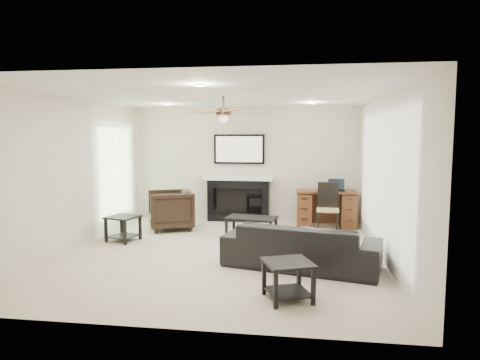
{
  "coord_description": "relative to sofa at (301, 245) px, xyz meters",
  "views": [
    {
      "loc": [
        1.22,
        -6.61,
        1.89
      ],
      "look_at": [
        0.2,
        0.53,
        1.13
      ],
      "focal_mm": 32.0,
      "sensor_mm": 36.0,
      "label": 1
    }
  ],
  "objects": [
    {
      "name": "end_table_near",
      "position": [
        -0.15,
        -1.25,
        -0.09
      ],
      "size": [
        0.67,
        0.67,
        0.45
      ],
      "primitive_type": "cube",
      "rotation": [
        0.0,
        0.0,
        0.38
      ],
      "color": "black",
      "rests_on": "ground"
    },
    {
      "name": "armchair",
      "position": [
        -2.6,
        2.15,
        0.07
      ],
      "size": [
        1.13,
        1.11,
        0.79
      ],
      "primitive_type": "imported",
      "rotation": [
        0.0,
        0.0,
        -1.17
      ],
      "color": "black",
      "rests_on": "ground"
    },
    {
      "name": "desk_chair",
      "position": [
        0.51,
        2.25,
        0.17
      ],
      "size": [
        0.44,
        0.46,
        0.97
      ],
      "primitive_type": "cube",
      "rotation": [
        0.0,
        0.0,
        -0.05
      ],
      "color": "black",
      "rests_on": "ground"
    },
    {
      "name": "fireplace_unit",
      "position": [
        -1.37,
        3.16,
        0.64
      ],
      "size": [
        1.52,
        0.34,
        1.91
      ],
      "primitive_type": "cube",
      "color": "black",
      "rests_on": "ground"
    },
    {
      "name": "end_table_left",
      "position": [
        -3.15,
        1.1,
        -0.09
      ],
      "size": [
        0.62,
        0.62,
        0.45
      ],
      "primitive_type": "cube",
      "rotation": [
        0.0,
        0.0,
        -0.28
      ],
      "color": "black",
      "rests_on": "ground"
    },
    {
      "name": "coffee_table",
      "position": [
        -0.9,
        1.6,
        -0.12
      ],
      "size": [
        0.97,
        0.65,
        0.4
      ],
      "primitive_type": "cube",
      "rotation": [
        0.0,
        0.0,
        -0.17
      ],
      "color": "black",
      "rests_on": "ground"
    },
    {
      "name": "laptop",
      "position": [
        0.71,
        2.78,
        0.56
      ],
      "size": [
        0.33,
        0.24,
        0.23
      ],
      "primitive_type": "cube",
      "color": "black",
      "rests_on": "desk"
    },
    {
      "name": "room_shell",
      "position": [
        -1.06,
        0.66,
        1.36
      ],
      "size": [
        5.5,
        5.54,
        2.52
      ],
      "color": "beige",
      "rests_on": "ground"
    },
    {
      "name": "sofa",
      "position": [
        0.0,
        0.0,
        0.0
      ],
      "size": [
        2.33,
        1.35,
        0.64
      ],
      "primitive_type": "imported",
      "rotation": [
        0.0,
        0.0,
        2.9
      ],
      "color": "black",
      "rests_on": "ground"
    },
    {
      "name": "desk",
      "position": [
        0.51,
        2.8,
        0.06
      ],
      "size": [
        1.22,
        0.56,
        0.76
      ],
      "primitive_type": "cube",
      "color": "#3A1D0E",
      "rests_on": "ground"
    }
  ]
}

